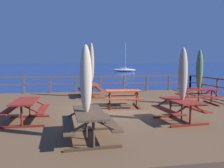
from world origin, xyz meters
TOP-DOWN VIEW (x-y plane):
  - ground_plane at (0.00, 0.00)m, footprint 600.00×600.00m
  - wooden_deck at (0.00, 0.00)m, footprint 13.71×11.74m
  - railing_waterside_far at (-0.00, 5.72)m, footprint 13.51×0.10m
  - picnic_table_back_left at (-0.83, 3.47)m, footprint 1.51×1.94m
  - picnic_table_front_right at (-1.45, -3.99)m, footprint 1.51×1.98m
  - picnic_table_back_right at (1.80, -2.65)m, footprint 1.55×1.76m
  - picnic_table_mid_right at (4.16, 0.27)m, footprint 1.88×1.52m
  - picnic_table_front_left at (0.42, 0.26)m, footprint 1.75×1.54m
  - picnic_table_mid_centre at (-3.47, -1.87)m, footprint 1.42×1.71m
  - patio_umbrella_short_front at (-0.79, 3.43)m, footprint 0.32×0.32m
  - patio_umbrella_tall_front at (-1.52, -3.98)m, footprint 0.32×0.32m
  - patio_umbrella_tall_mid_left at (1.88, -2.65)m, footprint 0.32×0.32m
  - patio_umbrella_tall_back_left at (4.17, 0.20)m, footprint 0.32×0.32m
  - sailboat_distant at (11.60, 49.98)m, footprint 6.22×3.54m

SIDE VIEW (x-z plane):
  - ground_plane at x=0.00m, z-range 0.00..0.00m
  - wooden_deck at x=0.00m, z-range 0.00..0.72m
  - sailboat_distant at x=11.60m, z-range -3.35..4.37m
  - picnic_table_front_left at x=0.42m, z-range 0.88..1.65m
  - picnic_table_back_right at x=1.80m, z-range 0.88..1.65m
  - picnic_table_mid_centre at x=-3.47m, z-range 0.88..1.66m
  - picnic_table_mid_right at x=4.16m, z-range 0.88..1.66m
  - picnic_table_back_left at x=-0.83m, z-range 0.89..1.66m
  - picnic_table_front_right at x=-1.45m, z-range 0.89..1.66m
  - railing_waterside_far at x=0.00m, z-range 0.91..2.00m
  - patio_umbrella_tall_front at x=-1.52m, z-range 1.06..3.60m
  - patio_umbrella_tall_mid_left at x=1.88m, z-range 1.07..3.64m
  - patio_umbrella_tall_back_left at x=4.17m, z-range 1.08..3.73m
  - patio_umbrella_short_front at x=-0.79m, z-range 1.15..4.31m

